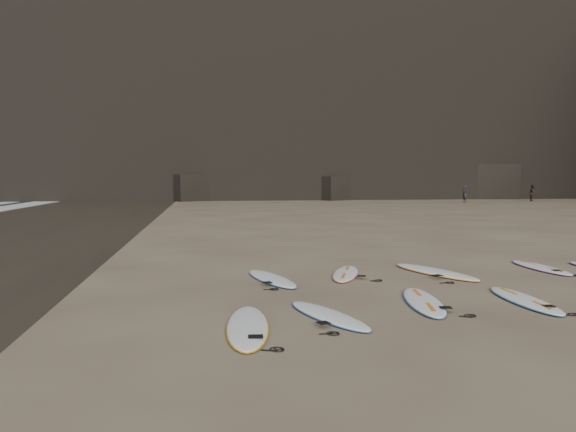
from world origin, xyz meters
The scene contains 12 objects.
ground centered at (0.00, 0.00, 0.00)m, with size 240.00×240.00×0.00m, color #897559.
headland centered at (23.84, 48.78, 21.02)m, with size 170.00×101.00×63.47m.
surfboard_0 centered at (-3.75, -1.09, 0.05)m, with size 0.61×2.54×0.09m, color white.
surfboard_1 centered at (-2.40, -0.60, 0.04)m, with size 0.53×2.22×0.08m, color white.
surfboard_2 centered at (-0.49, 0.12, 0.04)m, with size 0.58×2.41×0.09m, color white.
surfboard_3 centered at (1.38, -0.03, 0.04)m, with size 0.57×2.39×0.09m, color white.
surfboard_5 centered at (-2.92, 2.80, 0.04)m, with size 0.58×2.40×0.09m, color white.
surfboard_6 centered at (-1.14, 3.20, 0.04)m, with size 0.54×2.26×0.08m, color white.
surfboard_7 centered at (1.00, 3.08, 0.05)m, with size 0.65×2.70×0.10m, color white.
surfboard_8 centered at (3.84, 3.30, 0.04)m, with size 0.56×2.34×0.08m, color white.
person_a centered at (18.40, 37.31, 0.76)m, with size 0.56×0.36×1.52m, color #222328.
person_b centered at (25.97, 38.97, 0.78)m, with size 0.75×0.59×1.55m, color black.
Camera 1 is at (-4.37, -9.35, 2.27)m, focal length 35.00 mm.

